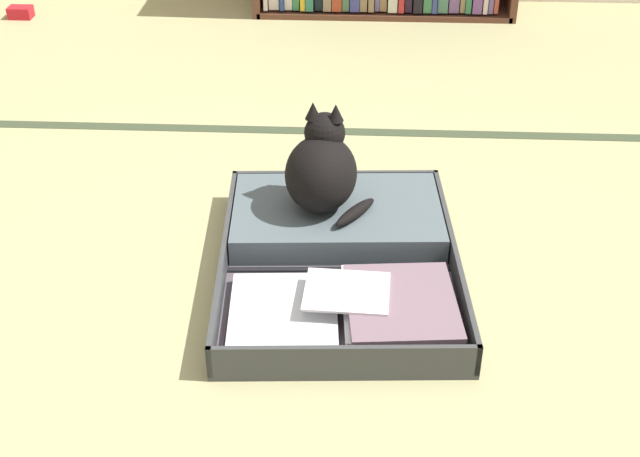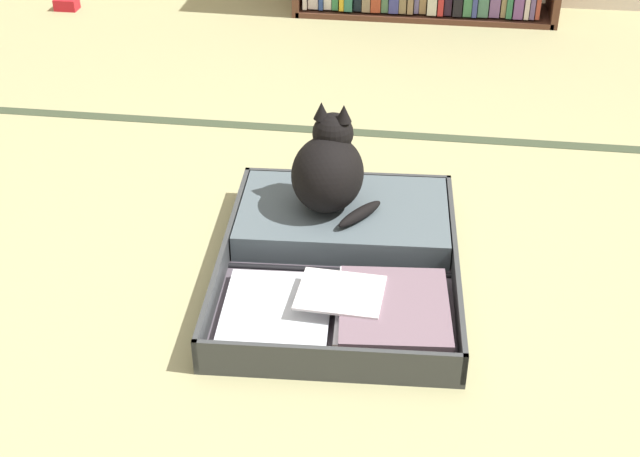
% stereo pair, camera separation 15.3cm
% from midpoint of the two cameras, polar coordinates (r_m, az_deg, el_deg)
% --- Properties ---
extents(ground_plane, '(10.00, 10.00, 0.00)m').
position_cam_midpoint_polar(ground_plane, '(1.98, 0.79, -6.84)').
color(ground_plane, tan).
extents(tatami_border, '(4.80, 0.05, 0.00)m').
position_cam_midpoint_polar(tatami_border, '(2.84, 3.40, 6.46)').
color(tatami_border, '#3A462F').
rests_on(tatami_border, ground_plane).
extents(open_suitcase, '(0.63, 0.79, 0.09)m').
position_cam_midpoint_polar(open_suitcase, '(2.17, 3.64, -1.69)').
color(open_suitcase, '#3A3C3D').
rests_on(open_suitcase, ground_plane).
extents(black_cat, '(0.26, 0.25, 0.28)m').
position_cam_midpoint_polar(black_cat, '(2.21, 2.62, 3.92)').
color(black_cat, black).
rests_on(black_cat, open_suitcase).
extents(small_red_pouch, '(0.10, 0.07, 0.05)m').
position_cam_midpoint_polar(small_red_pouch, '(4.10, -15.55, 14.24)').
color(small_red_pouch, red).
rests_on(small_red_pouch, ground_plane).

